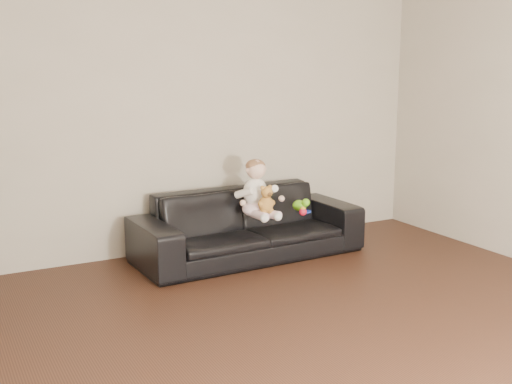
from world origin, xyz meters
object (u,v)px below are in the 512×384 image
baby (257,192)px  toy_green (300,206)px  teddy_bear (266,200)px  toy_blue_disc (305,211)px  toy_rattle (303,212)px  sofa (248,224)px

baby → toy_green: 0.48m
teddy_bear → toy_blue_disc: bearing=4.0°
toy_green → toy_rattle: toy_green is taller
toy_green → teddy_bear: bearing=-160.1°
sofa → baby: (0.03, -0.11, 0.32)m
toy_rattle → toy_blue_disc: toy_rattle is taller
teddy_bear → toy_blue_disc: (0.46, 0.10, -0.17)m
sofa → toy_green: size_ratio=13.79×
sofa → toy_green: bearing=-15.4°
toy_rattle → toy_blue_disc: 0.14m
teddy_bear → toy_rattle: teddy_bear is taller
toy_green → toy_rattle: 0.18m
teddy_bear → toy_blue_disc: teddy_bear is taller
teddy_bear → sofa: bearing=90.7°
baby → toy_green: bearing=-9.6°
baby → teddy_bear: size_ratio=2.09×
toy_green → sofa: bearing=166.9°
sofa → toy_rattle: 0.51m
sofa → toy_blue_disc: 0.54m
toy_rattle → toy_blue_disc: (0.09, 0.10, -0.03)m
toy_rattle → toy_blue_disc: size_ratio=0.70×
sofa → toy_blue_disc: size_ratio=20.39×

